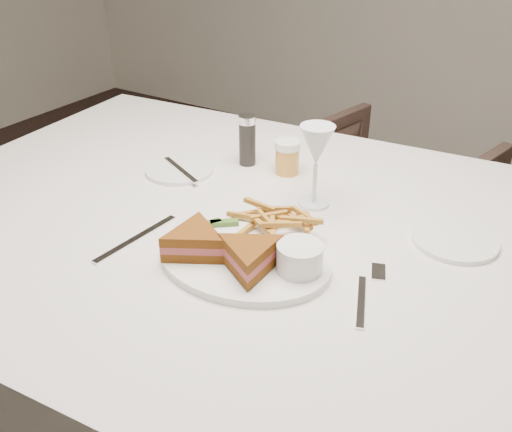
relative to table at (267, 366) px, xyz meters
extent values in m
cube|color=silver|center=(0.00, 0.00, 0.00)|extent=(1.69, 1.20, 0.75)
imported|color=#423029|center=(-0.10, 0.95, -0.05)|extent=(0.75, 0.72, 0.65)
ellipsoid|color=white|center=(0.02, -0.13, 0.38)|extent=(0.34, 0.27, 0.01)
cube|color=silver|center=(-0.19, -0.18, 0.38)|extent=(0.03, 0.21, 0.00)
cylinder|color=white|center=(-0.31, 0.11, 0.38)|extent=(0.16, 0.16, 0.01)
cylinder|color=white|center=(0.33, 0.14, 0.38)|extent=(0.16, 0.16, 0.01)
cylinder|color=black|center=(-0.20, 0.23, 0.44)|extent=(0.04, 0.04, 0.12)
cylinder|color=gold|center=(-0.09, 0.24, 0.42)|extent=(0.06, 0.06, 0.08)
cube|color=#3D6623|center=(-0.07, -0.06, 0.40)|extent=(0.05, 0.05, 0.01)
cube|color=#3D6623|center=(-0.09, -0.08, 0.40)|extent=(0.04, 0.06, 0.01)
cylinder|color=white|center=(0.13, -0.12, 0.42)|extent=(0.08, 0.08, 0.05)
camera|label=1|loc=(0.49, -0.84, 0.96)|focal=40.00mm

